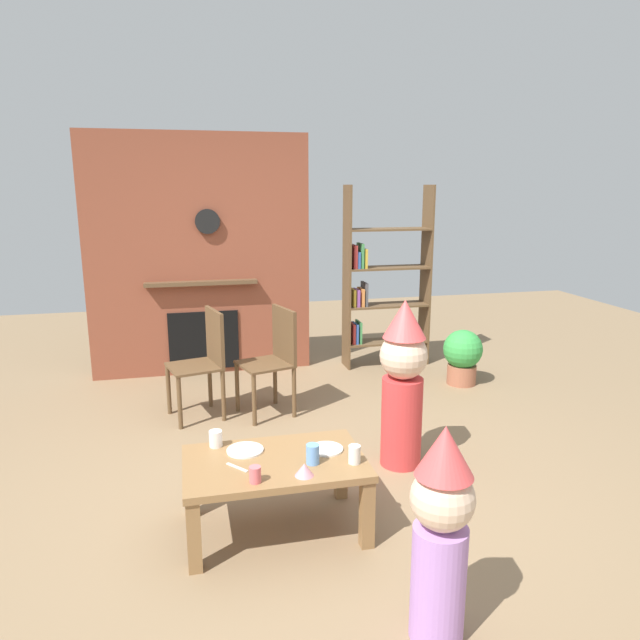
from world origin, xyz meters
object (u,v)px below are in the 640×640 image
(paper_cup_near_left, at_px, (313,454))
(child_with_cone_hat, at_px, (441,529))
(bookshelf, at_px, (380,284))
(dining_chair_middle, at_px, (275,354))
(coffee_table, at_px, (275,472))
(potted_plant_tall, at_px, (463,355))
(paper_cup_center, at_px, (354,454))
(paper_plate_front, at_px, (245,450))
(birthday_cake_slice, at_px, (304,470))
(child_in_pink, at_px, (403,380))
(paper_cup_far_left, at_px, (216,439))
(paper_cup_near_right, at_px, (255,474))
(dining_chair_left, at_px, (205,357))
(paper_plate_rear, at_px, (327,449))

(paper_cup_near_left, xyz_separation_m, child_with_cone_hat, (0.35, -0.85, 0.03))
(bookshelf, bearing_deg, dining_chair_middle, -139.67)
(coffee_table, relative_size, potted_plant_tall, 1.84)
(paper_cup_center, distance_m, paper_plate_front, 0.63)
(birthday_cake_slice, bearing_deg, potted_plant_tall, 48.02)
(bookshelf, bearing_deg, child_with_cone_hat, -105.23)
(bookshelf, distance_m, child_in_pink, 2.35)
(coffee_table, bearing_deg, child_in_pink, 31.58)
(birthday_cake_slice, bearing_deg, paper_cup_far_left, 132.76)
(paper_cup_near_right, bearing_deg, child_with_cone_hat, -46.76)
(paper_cup_far_left, bearing_deg, child_with_cone_hat, -54.56)
(bookshelf, xyz_separation_m, paper_cup_near_right, (-1.71, -3.07, -0.42))
(dining_chair_middle, bearing_deg, dining_chair_left, -22.72)
(paper_cup_near_left, bearing_deg, paper_cup_center, -11.73)
(paper_cup_near_left, distance_m, child_with_cone_hat, 0.92)
(paper_plate_front, distance_m, child_in_pink, 1.22)
(paper_cup_near_right, xyz_separation_m, paper_plate_front, (-0.01, 0.37, -0.04))
(paper_cup_far_left, distance_m, dining_chair_left, 1.56)
(paper_plate_rear, height_order, child_with_cone_hat, child_with_cone_hat)
(coffee_table, relative_size, paper_plate_front, 4.76)
(child_in_pink, distance_m, potted_plant_tall, 1.90)
(child_in_pink, height_order, dining_chair_middle, child_in_pink)
(paper_cup_center, bearing_deg, paper_plate_rear, 119.71)
(birthday_cake_slice, bearing_deg, paper_cup_near_left, 59.58)
(bookshelf, bearing_deg, paper_plate_front, -122.52)
(paper_cup_center, xyz_separation_m, paper_plate_front, (-0.56, 0.28, -0.04))
(child_with_cone_hat, relative_size, child_in_pink, 0.83)
(paper_cup_near_right, bearing_deg, paper_cup_near_left, 22.09)
(child_in_pink, xyz_separation_m, dining_chair_left, (-1.27, 1.21, -0.10))
(paper_plate_front, bearing_deg, coffee_table, -44.72)
(child_with_cone_hat, relative_size, dining_chair_middle, 1.07)
(bookshelf, distance_m, dining_chair_left, 2.18)
(paper_plate_front, bearing_deg, dining_chair_left, 95.26)
(coffee_table, xyz_separation_m, child_in_pink, (0.97, 0.60, 0.26))
(child_in_pink, bearing_deg, birthday_cake_slice, 12.06)
(coffee_table, distance_m, paper_plate_rear, 0.32)
(paper_plate_front, height_order, dining_chair_middle, dining_chair_middle)
(paper_plate_front, bearing_deg, potted_plant_tall, 39.60)
(dining_chair_left, bearing_deg, potted_plant_tall, 171.21)
(paper_cup_near_right, xyz_separation_m, dining_chair_left, (-0.16, 2.02, 0.04))
(dining_chair_middle, bearing_deg, coffee_table, 64.45)
(dining_chair_left, bearing_deg, paper_cup_near_right, 80.08)
(coffee_table, relative_size, dining_chair_middle, 1.10)
(paper_plate_front, height_order, child_in_pink, child_in_pink)
(potted_plant_tall, bearing_deg, birthday_cake_slice, -131.98)
(child_in_pink, relative_size, potted_plant_tall, 2.16)
(dining_chair_middle, bearing_deg, paper_cup_center, 77.68)
(paper_cup_near_left, height_order, birthday_cake_slice, paper_cup_near_left)
(child_with_cone_hat, bearing_deg, paper_cup_center, -20.83)
(dining_chair_left, xyz_separation_m, potted_plant_tall, (2.46, 0.25, -0.22))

